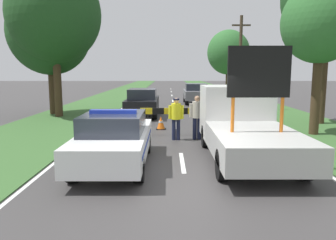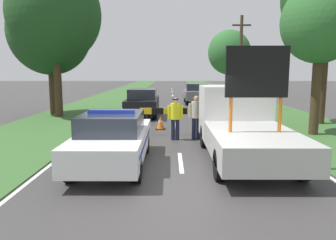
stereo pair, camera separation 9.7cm
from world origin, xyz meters
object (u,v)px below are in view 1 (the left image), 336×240
(roadside_tree_mid_right, at_px, (227,52))
(queued_car_suv_grey, at_px, (194,93))
(work_truck, at_px, (241,123))
(roadside_tree_near_right, at_px, (319,23))
(roadside_tree_mid_left, at_px, (53,14))
(queued_car_sedan_black, at_px, (141,102))
(traffic_cone_centre_front, at_px, (82,143))
(traffic_cone_near_police, at_px, (159,123))
(police_car, at_px, (113,139))
(police_officer, at_px, (175,115))
(pedestrian_civilian, at_px, (196,114))
(roadside_tree_near_left, at_px, (48,32))
(traffic_cone_near_truck, at_px, (129,128))
(road_barrier, at_px, (175,113))
(utility_pole, at_px, (239,62))

(roadside_tree_mid_right, bearing_deg, queued_car_suv_grey, -120.15)
(work_truck, bearing_deg, roadside_tree_near_right, -139.31)
(roadside_tree_near_right, distance_m, roadside_tree_mid_left, 13.50)
(work_truck, xyz_separation_m, queued_car_suv_grey, (-0.04, 16.54, -0.18))
(queued_car_sedan_black, bearing_deg, traffic_cone_centre_front, 82.14)
(traffic_cone_centre_front, xyz_separation_m, roadside_tree_mid_left, (-3.58, 8.52, 5.36))
(queued_car_suv_grey, height_order, roadside_tree_mid_left, roadside_tree_mid_left)
(traffic_cone_near_police, height_order, roadside_tree_near_right, roadside_tree_near_right)
(police_car, xyz_separation_m, police_officer, (1.78, 3.42, 0.20))
(traffic_cone_near_police, xyz_separation_m, roadside_tree_near_right, (6.35, -1.30, 4.18))
(work_truck, relative_size, traffic_cone_near_police, 9.31)
(work_truck, height_order, pedestrian_civilian, work_truck)
(roadside_tree_near_left, xyz_separation_m, roadside_tree_mid_left, (0.72, -1.14, 0.81))
(police_car, relative_size, traffic_cone_near_truck, 7.75)
(pedestrian_civilian, distance_m, roadside_tree_mid_left, 10.81)
(road_barrier, xyz_separation_m, roadside_tree_mid_right, (5.63, 19.61, 3.49))
(police_officer, relative_size, roadside_tree_near_right, 0.26)
(traffic_cone_centre_front, bearing_deg, police_officer, 34.87)
(work_truck, height_order, traffic_cone_near_police, work_truck)
(police_car, relative_size, roadside_tree_near_left, 0.63)
(police_officer, relative_size, roadside_tree_mid_right, 0.24)
(police_car, height_order, roadside_tree_mid_right, roadside_tree_mid_right)
(queued_car_suv_grey, bearing_deg, traffic_cone_near_truck, 73.83)
(work_truck, bearing_deg, police_officer, -51.96)
(traffic_cone_centre_front, height_order, queued_car_suv_grey, queued_car_suv_grey)
(queued_car_suv_grey, xyz_separation_m, roadside_tree_near_right, (3.77, -13.13, 3.63))
(police_car, bearing_deg, roadside_tree_mid_left, 118.61)
(traffic_cone_near_truck, bearing_deg, traffic_cone_centre_front, -110.24)
(queued_car_suv_grey, distance_m, roadside_tree_near_right, 14.14)
(work_truck, height_order, traffic_cone_near_truck, work_truck)
(road_barrier, distance_m, traffic_cone_near_police, 1.68)
(roadside_tree_near_left, relative_size, utility_pole, 1.21)
(road_barrier, relative_size, roadside_tree_mid_left, 0.34)
(work_truck, distance_m, queued_car_suv_grey, 16.55)
(work_truck, xyz_separation_m, utility_pole, (2.43, 11.84, 2.16))
(work_truck, bearing_deg, road_barrier, -60.82)
(roadside_tree_near_right, xyz_separation_m, utility_pole, (-1.30, 8.43, -1.28))
(work_truck, bearing_deg, roadside_tree_mid_right, -100.86)
(pedestrian_civilian, bearing_deg, traffic_cone_centre_front, -123.88)
(queued_car_sedan_black, bearing_deg, road_barrier, 107.05)
(queued_car_suv_grey, bearing_deg, road_barrier, 81.70)
(work_truck, xyz_separation_m, roadside_tree_mid_left, (-8.58, 8.81, 4.68))
(queued_car_sedan_black, height_order, roadside_tree_mid_left, roadside_tree_mid_left)
(queued_car_sedan_black, bearing_deg, work_truck, 112.40)
(queued_car_suv_grey, relative_size, roadside_tree_near_right, 0.68)
(road_barrier, distance_m, pedestrian_civilian, 1.12)
(queued_car_sedan_black, height_order, roadside_tree_mid_right, roadside_tree_mid_right)
(police_car, height_order, queued_car_sedan_black, queued_car_sedan_black)
(police_officer, bearing_deg, road_barrier, -115.33)
(roadside_tree_near_right, bearing_deg, roadside_tree_near_left, 153.33)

